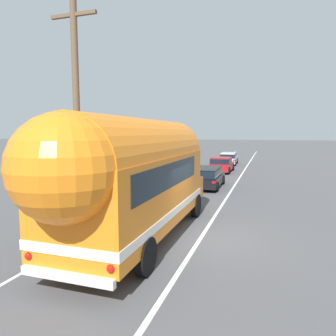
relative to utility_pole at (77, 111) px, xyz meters
name	(u,v)px	position (x,y,z in m)	size (l,w,h in m)	color
ground_plane	(201,238)	(4.44, 0.58, -4.42)	(300.00, 300.00, 0.00)	#4C4C4F
lane_markings	(211,182)	(2.65, 12.58, -4.42)	(4.01, 80.00, 0.01)	silver
utility_pole	(77,111)	(0.00, 0.00, 0.00)	(1.80, 0.24, 8.50)	brown
painted_bus	(134,175)	(2.50, -0.61, -2.12)	(2.61, 10.29, 4.12)	orange
car_lead	(207,176)	(2.75, 10.35, -3.63)	(1.96, 4.40, 1.37)	black
car_second	(221,164)	(2.46, 18.93, -3.69)	(2.08, 4.35, 1.37)	#A5191E
car_third	(229,158)	(2.29, 25.85, -3.64)	(2.00, 4.57, 1.37)	silver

